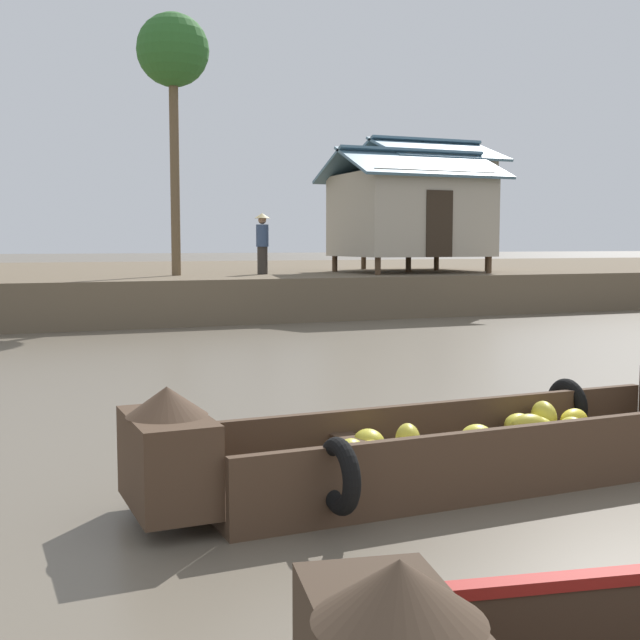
{
  "coord_description": "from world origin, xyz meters",
  "views": [
    {
      "loc": [
        -4.08,
        -1.58,
        1.92
      ],
      "look_at": [
        -0.72,
        6.74,
        1.08
      ],
      "focal_mm": 46.31,
      "sensor_mm": 36.0,
      "label": 1
    }
  ],
  "objects_px": {
    "vendor_person": "(262,240)",
    "stilt_house_mid_left": "(410,213)",
    "banana_boat": "(473,442)",
    "stilt_house_mid_right": "(424,202)",
    "palm_tree_near": "(173,56)"
  },
  "relations": [
    {
      "from": "vendor_person",
      "to": "banana_boat",
      "type": "bearing_deg",
      "value": -102.08
    },
    {
      "from": "stilt_house_mid_left",
      "to": "palm_tree_near",
      "type": "height_order",
      "value": "palm_tree_near"
    },
    {
      "from": "stilt_house_mid_right",
      "to": "palm_tree_near",
      "type": "relative_size",
      "value": 0.61
    },
    {
      "from": "banana_boat",
      "to": "stilt_house_mid_right",
      "type": "height_order",
      "value": "stilt_house_mid_right"
    },
    {
      "from": "palm_tree_near",
      "to": "stilt_house_mid_right",
      "type": "bearing_deg",
      "value": 9.33
    },
    {
      "from": "banana_boat",
      "to": "stilt_house_mid_right",
      "type": "bearing_deg",
      "value": 62.05
    },
    {
      "from": "vendor_person",
      "to": "stilt_house_mid_left",
      "type": "bearing_deg",
      "value": -2.89
    },
    {
      "from": "stilt_house_mid_right",
      "to": "vendor_person",
      "type": "relative_size",
      "value": 2.46
    },
    {
      "from": "stilt_house_mid_right",
      "to": "palm_tree_near",
      "type": "xyz_separation_m",
      "value": [
        -8.12,
        -1.33,
        3.53
      ]
    },
    {
      "from": "stilt_house_mid_left",
      "to": "banana_boat",
      "type": "bearing_deg",
      "value": -116.5
    },
    {
      "from": "palm_tree_near",
      "to": "banana_boat",
      "type": "bearing_deg",
      "value": -93.73
    },
    {
      "from": "banana_boat",
      "to": "vendor_person",
      "type": "relative_size",
      "value": 3.34
    },
    {
      "from": "stilt_house_mid_left",
      "to": "vendor_person",
      "type": "height_order",
      "value": "stilt_house_mid_left"
    },
    {
      "from": "stilt_house_mid_left",
      "to": "vendor_person",
      "type": "distance_m",
      "value": 4.49
    },
    {
      "from": "banana_boat",
      "to": "stilt_house_mid_right",
      "type": "xyz_separation_m",
      "value": [
        9.16,
        17.27,
        2.87
      ]
    }
  ]
}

